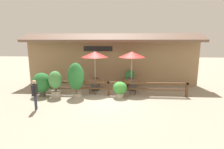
# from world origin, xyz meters

# --- Properties ---
(ground_plane) EXTENTS (60.00, 60.00, 0.00)m
(ground_plane) POSITION_xyz_m (0.00, 0.00, 0.00)
(ground_plane) COLOR #9E937F
(building_facade) EXTENTS (14.28, 1.49, 4.23)m
(building_facade) POSITION_xyz_m (-0.00, 4.10, 2.16)
(building_facade) COLOR #997A56
(building_facade) RESTS_ON ground
(patio_railing) EXTENTS (10.40, 0.14, 0.95)m
(patio_railing) POSITION_xyz_m (0.00, 1.05, 0.70)
(patio_railing) COLOR brown
(patio_railing) RESTS_ON ground
(patio_umbrella_near) EXTENTS (1.93, 1.93, 2.91)m
(patio_umbrella_near) POSITION_xyz_m (-1.07, 2.25, 2.67)
(patio_umbrella_near) COLOR #B7B2A8
(patio_umbrella_near) RESTS_ON ground
(dining_table_near) EXTENTS (1.10, 1.10, 0.74)m
(dining_table_near) POSITION_xyz_m (-1.07, 2.25, 0.60)
(dining_table_near) COLOR olive
(dining_table_near) RESTS_ON ground
(chair_near_streetside) EXTENTS (0.49, 0.49, 0.87)m
(chair_near_streetside) POSITION_xyz_m (-1.07, 1.47, 0.49)
(chair_near_streetside) COLOR #514C47
(chair_near_streetside) RESTS_ON ground
(chair_near_wallside) EXTENTS (0.43, 0.43, 0.87)m
(chair_near_wallside) POSITION_xyz_m (-1.12, 3.04, 0.49)
(chair_near_wallside) COLOR #514C47
(chair_near_wallside) RESTS_ON ground
(patio_umbrella_middle) EXTENTS (1.93, 1.93, 2.91)m
(patio_umbrella_middle) POSITION_xyz_m (1.58, 2.37, 2.67)
(patio_umbrella_middle) COLOR #B7B2A8
(patio_umbrella_middle) RESTS_ON ground
(dining_table_middle) EXTENTS (1.10, 1.10, 0.74)m
(dining_table_middle) POSITION_xyz_m (1.58, 2.37, 0.60)
(dining_table_middle) COLOR olive
(dining_table_middle) RESTS_ON ground
(chair_middle_streetside) EXTENTS (0.50, 0.50, 0.87)m
(chair_middle_streetside) POSITION_xyz_m (1.67, 1.59, 0.49)
(chair_middle_streetside) COLOR #514C47
(chair_middle_streetside) RESTS_ON ground
(chair_middle_wallside) EXTENTS (0.48, 0.48, 0.87)m
(chair_middle_wallside) POSITION_xyz_m (1.55, 3.15, 0.49)
(chair_middle_wallside) COLOR #514C47
(chair_middle_wallside) RESTS_ON ground
(potted_plant_small_flowering) EXTENTS (1.06, 0.96, 2.25)m
(potted_plant_small_flowering) POSITION_xyz_m (-2.07, 0.62, 1.30)
(potted_plant_small_flowering) COLOR #B7AD99
(potted_plant_small_flowering) RESTS_ON ground
(potted_plant_entrance_palm) EXTENTS (0.92, 0.83, 1.04)m
(potted_plant_entrance_palm) POSITION_xyz_m (0.78, 0.67, 0.58)
(potted_plant_entrance_palm) COLOR #B7AD99
(potted_plant_entrance_palm) RESTS_ON ground
(potted_plant_tall_tropical) EXTENTS (1.23, 1.10, 1.57)m
(potted_plant_tall_tropical) POSITION_xyz_m (-4.40, 0.69, 0.88)
(potted_plant_tall_tropical) COLOR #564C47
(potted_plant_tall_tropical) RESTS_ON ground
(potted_plant_corner_fern) EXTENTS (0.87, 0.78, 1.73)m
(potted_plant_corner_fern) POSITION_xyz_m (-3.40, 0.52, 0.99)
(potted_plant_corner_fern) COLOR #B7AD99
(potted_plant_corner_fern) RESTS_ON ground
(potted_plant_broad_leaf) EXTENTS (0.73, 0.66, 1.33)m
(potted_plant_broad_leaf) POSITION_xyz_m (1.52, 3.55, 0.76)
(potted_plant_broad_leaf) COLOR #9E4C33
(potted_plant_broad_leaf) RESTS_ON ground
(pedestrian) EXTENTS (0.28, 0.56, 1.63)m
(pedestrian) POSITION_xyz_m (-3.65, -1.66, 1.04)
(pedestrian) COLOR #2D334C
(pedestrian) RESTS_ON ground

